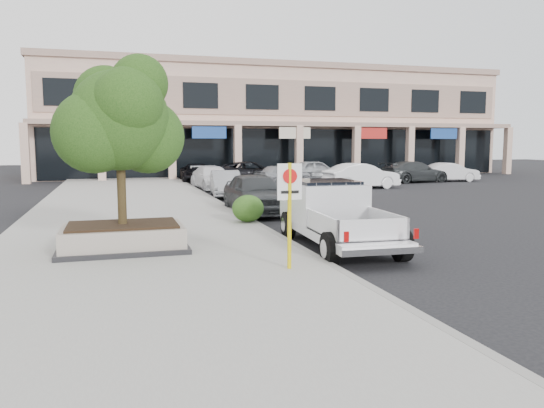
% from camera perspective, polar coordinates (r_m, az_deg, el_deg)
% --- Properties ---
extents(ground, '(120.00, 120.00, 0.00)m').
position_cam_1_polar(ground, '(14.60, 8.84, -4.84)').
color(ground, black).
rests_on(ground, ground).
extents(sidewalk, '(8.00, 52.00, 0.15)m').
position_cam_1_polar(sidewalk, '(19.12, -14.40, -2.00)').
color(sidewalk, gray).
rests_on(sidewalk, ground).
extents(curb, '(0.20, 52.00, 0.15)m').
position_cam_1_polar(curb, '(19.67, -2.83, -1.56)').
color(curb, gray).
rests_on(curb, ground).
extents(strip_mall, '(40.55, 12.43, 9.50)m').
position_cam_1_polar(strip_mall, '(48.97, 0.21, 8.88)').
color(strip_mall, '#CC9D8F').
rests_on(strip_mall, ground).
extents(planter, '(3.20, 2.20, 0.68)m').
position_cam_1_polar(planter, '(14.09, -15.72, -3.46)').
color(planter, black).
rests_on(planter, sidewalk).
extents(planter_tree, '(2.90, 2.55, 4.00)m').
position_cam_1_polar(planter_tree, '(14.04, -15.56, 8.55)').
color(planter_tree, '#2E2412').
rests_on(planter_tree, planter).
extents(no_parking_sign, '(0.55, 0.09, 2.30)m').
position_cam_1_polar(no_parking_sign, '(11.42, 1.90, 0.32)').
color(no_parking_sign, yellow).
rests_on(no_parking_sign, sidewalk).
extents(hedge, '(1.10, 0.99, 0.93)m').
position_cam_1_polar(hedge, '(18.26, -2.61, -0.48)').
color(hedge, '#254E16').
rests_on(hedge, sidewalk).
extents(pickup_truck, '(2.42, 5.83, 1.80)m').
position_cam_1_polar(pickup_truck, '(14.57, 7.15, -1.23)').
color(pickup_truck, silver).
rests_on(pickup_truck, ground).
extents(curb_car_a, '(1.99, 4.89, 1.66)m').
position_cam_1_polar(curb_car_a, '(21.49, -1.77, 1.18)').
color(curb_car_a, '#2F3234').
rests_on(curb_car_a, ground).
extents(curb_car_b, '(1.93, 4.32, 1.38)m').
position_cam_1_polar(curb_car_b, '(28.16, -5.00, 2.18)').
color(curb_car_b, '#989A9F').
rests_on(curb_car_b, ground).
extents(curb_car_c, '(2.38, 4.98, 1.40)m').
position_cam_1_polar(curb_car_c, '(32.85, -6.41, 2.83)').
color(curb_car_c, white).
rests_on(curb_car_c, ground).
extents(curb_car_d, '(2.51, 4.94, 1.34)m').
position_cam_1_polar(curb_car_d, '(38.42, -8.10, 3.31)').
color(curb_car_d, black).
rests_on(curb_car_d, ground).
extents(lot_car_a, '(4.52, 3.16, 1.43)m').
position_cam_1_polar(lot_car_a, '(35.70, 1.20, 3.20)').
color(lot_car_a, '#989A9F').
rests_on(lot_car_a, ground).
extents(lot_car_b, '(4.89, 2.05, 1.57)m').
position_cam_1_polar(lot_car_b, '(33.45, 9.59, 2.99)').
color(lot_car_b, white).
rests_on(lot_car_b, ground).
extents(lot_car_c, '(5.38, 2.68, 1.50)m').
position_cam_1_polar(lot_car_c, '(39.51, 15.12, 3.36)').
color(lot_car_c, '#2D3032').
rests_on(lot_car_c, ground).
extents(lot_car_d, '(5.78, 2.91, 1.57)m').
position_cam_1_polar(lot_car_d, '(36.16, -2.15, 3.35)').
color(lot_car_d, black).
rests_on(lot_car_d, ground).
extents(lot_car_e, '(4.53, 2.08, 1.51)m').
position_cam_1_polar(lot_car_e, '(41.11, 4.75, 3.70)').
color(lot_car_e, '#ABAFB3').
rests_on(lot_car_e, ground).
extents(lot_car_f, '(4.27, 1.86, 1.36)m').
position_cam_1_polar(lot_car_f, '(41.07, 18.61, 3.27)').
color(lot_car_f, silver).
rests_on(lot_car_f, ground).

